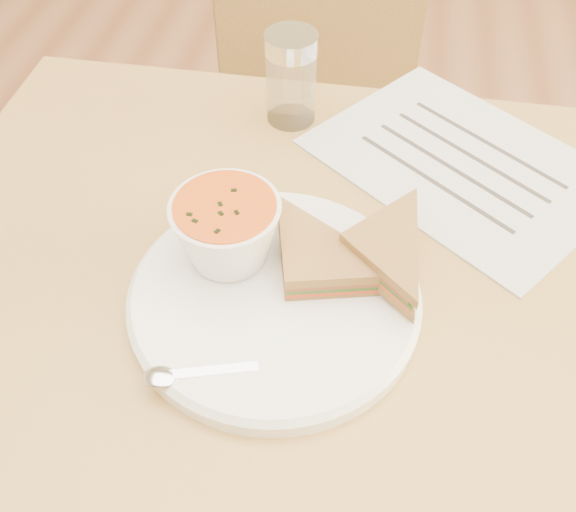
% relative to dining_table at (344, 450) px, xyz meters
% --- Properties ---
extents(dining_table, '(1.00, 0.70, 0.75)m').
position_rel_dining_table_xyz_m(dining_table, '(0.00, 0.00, 0.00)').
color(dining_table, '#935E2D').
rests_on(dining_table, floor).
extents(chair_far, '(0.49, 0.49, 0.85)m').
position_rel_dining_table_xyz_m(chair_far, '(-0.07, 0.49, 0.05)').
color(chair_far, brown).
rests_on(chair_far, floor).
extents(plate, '(0.30, 0.30, 0.02)m').
position_rel_dining_table_xyz_m(plate, '(-0.09, -0.03, 0.38)').
color(plate, white).
rests_on(plate, dining_table).
extents(soup_bowl, '(0.12, 0.12, 0.07)m').
position_rel_dining_table_xyz_m(soup_bowl, '(-0.14, 0.00, 0.43)').
color(soup_bowl, white).
rests_on(soup_bowl, plate).
extents(sandwich_half_a, '(0.14, 0.14, 0.04)m').
position_rel_dining_table_xyz_m(sandwich_half_a, '(-0.08, -0.05, 0.41)').
color(sandwich_half_a, '#A8813B').
rests_on(sandwich_half_a, plate).
extents(sandwich_half_b, '(0.15, 0.15, 0.03)m').
position_rel_dining_table_xyz_m(sandwich_half_b, '(-0.03, 0.01, 0.42)').
color(sandwich_half_b, '#A8813B').
rests_on(sandwich_half_b, plate).
extents(spoon, '(0.16, 0.08, 0.01)m').
position_rel_dining_table_xyz_m(spoon, '(-0.13, -0.13, 0.40)').
color(spoon, silver).
rests_on(spoon, plate).
extents(paper_menu, '(0.41, 0.40, 0.00)m').
position_rel_dining_table_xyz_m(paper_menu, '(0.09, 0.21, 0.38)').
color(paper_menu, silver).
rests_on(paper_menu, dining_table).
extents(condiment_shaker, '(0.07, 0.07, 0.12)m').
position_rel_dining_table_xyz_m(condiment_shaker, '(-0.12, 0.27, 0.43)').
color(condiment_shaker, silver).
rests_on(condiment_shaker, dining_table).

